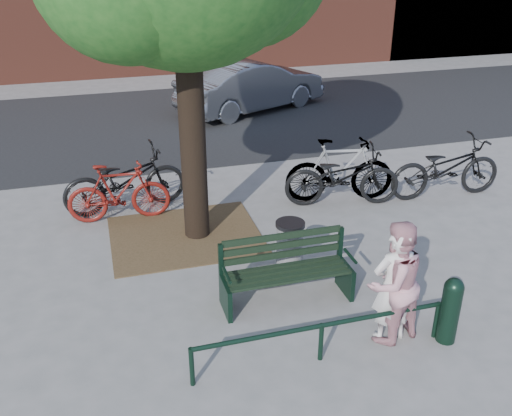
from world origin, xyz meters
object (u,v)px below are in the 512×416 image
object	(u,v)px
park_bench	(286,268)
person_left	(394,286)
bollard	(450,308)
parked_car	(251,85)
bicycle_c	(342,176)
litter_bin	(290,248)
person_right	(394,283)

from	to	relation	value
park_bench	person_left	world-z (taller)	person_left
park_bench	bollard	xyz separation A→B (m)	(1.60, -1.37, -0.01)
person_left	parked_car	size ratio (longest dim) A/B	0.35
parked_car	park_bench	bearing A→B (deg)	143.49
park_bench	bicycle_c	world-z (taller)	bicycle_c
park_bench	parked_car	distance (m)	9.14
litter_bin	bicycle_c	world-z (taller)	bicycle_c
litter_bin	parked_car	distance (m)	8.54
person_left	bicycle_c	bearing A→B (deg)	-104.51
person_right	bollard	xyz separation A→B (m)	(0.65, -0.24, -0.32)
park_bench	person_left	size ratio (longest dim) A/B	1.16
person_left	litter_bin	xyz separation A→B (m)	(-0.70, 1.68, -0.32)
park_bench	litter_bin	distance (m)	0.61
park_bench	parked_car	xyz separation A→B (m)	(2.03, 8.91, 0.22)
person_left	person_right	size ratio (longest dim) A/B	0.95
litter_bin	parked_car	size ratio (longest dim) A/B	0.20
bollard	parked_car	distance (m)	10.29
bicycle_c	litter_bin	bearing A→B (deg)	151.70
person_right	bollard	bearing A→B (deg)	145.14
person_right	litter_bin	size ratio (longest dim) A/B	1.85
person_left	bollard	size ratio (longest dim) A/B	1.71
person_left	person_right	xyz separation A→B (m)	(0.00, 0.00, 0.04)
park_bench	litter_bin	size ratio (longest dim) A/B	2.05
person_left	bollard	xyz separation A→B (m)	(0.65, -0.24, -0.28)
parked_car	person_left	bearing A→B (deg)	150.19
bollard	litter_bin	xyz separation A→B (m)	(-1.35, 1.93, -0.04)
person_right	litter_bin	xyz separation A→B (m)	(-0.70, 1.68, -0.36)
bollard	bicycle_c	bearing A→B (deg)	85.07
park_bench	bicycle_c	distance (m)	3.20
person_left	bicycle_c	xyz separation A→B (m)	(0.99, 3.68, -0.20)
person_left	bollard	distance (m)	0.75
person_left	parked_car	xyz separation A→B (m)	(1.08, 10.04, -0.05)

